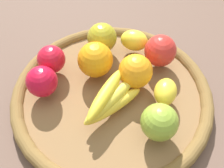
% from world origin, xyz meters
% --- Properties ---
extents(ground_plane, '(2.40, 2.40, 0.00)m').
position_xyz_m(ground_plane, '(0.00, 0.00, 0.00)').
color(ground_plane, brown).
rests_on(ground_plane, ground).
extents(basket, '(0.47, 0.47, 0.04)m').
position_xyz_m(basket, '(0.00, 0.00, 0.02)').
color(basket, brown).
rests_on(basket, ground_plane).
extents(apple_1, '(0.08, 0.08, 0.07)m').
position_xyz_m(apple_1, '(-0.14, -0.07, 0.07)').
color(apple_1, red).
rests_on(apple_1, basket).
extents(orange_1, '(0.09, 0.09, 0.08)m').
position_xyz_m(orange_1, '(0.04, 0.04, 0.08)').
color(orange_1, orange).
rests_on(orange_1, basket).
extents(banana_bunch, '(0.10, 0.15, 0.05)m').
position_xyz_m(banana_bunch, '(0.02, -0.05, 0.07)').
color(banana_bunch, yellow).
rests_on(banana_bunch, basket).
extents(apple_4, '(0.11, 0.11, 0.08)m').
position_xyz_m(apple_4, '(0.07, 0.13, 0.08)').
color(apple_4, red).
rests_on(apple_4, basket).
extents(orange_0, '(0.12, 0.12, 0.08)m').
position_xyz_m(orange_0, '(-0.06, 0.03, 0.08)').
color(orange_0, orange).
rests_on(orange_0, basket).
extents(lemon_1, '(0.06, 0.07, 0.05)m').
position_xyz_m(lemon_1, '(0.12, 0.02, 0.06)').
color(lemon_1, yellow).
rests_on(lemon_1, basket).
extents(apple_0, '(0.08, 0.08, 0.07)m').
position_xyz_m(apple_0, '(-0.16, 0.00, 0.07)').
color(apple_0, red).
rests_on(apple_0, basket).
extents(lemon_0, '(0.08, 0.06, 0.05)m').
position_xyz_m(lemon_0, '(-0.01, 0.15, 0.06)').
color(lemon_0, yellow).
rests_on(lemon_0, basket).
extents(apple_2, '(0.10, 0.10, 0.08)m').
position_xyz_m(apple_2, '(-0.08, 0.11, 0.08)').
color(apple_2, '#A39920').
rests_on(apple_2, basket).
extents(apple_3, '(0.08, 0.08, 0.08)m').
position_xyz_m(apple_3, '(0.13, -0.06, 0.08)').
color(apple_3, olive).
rests_on(apple_3, basket).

